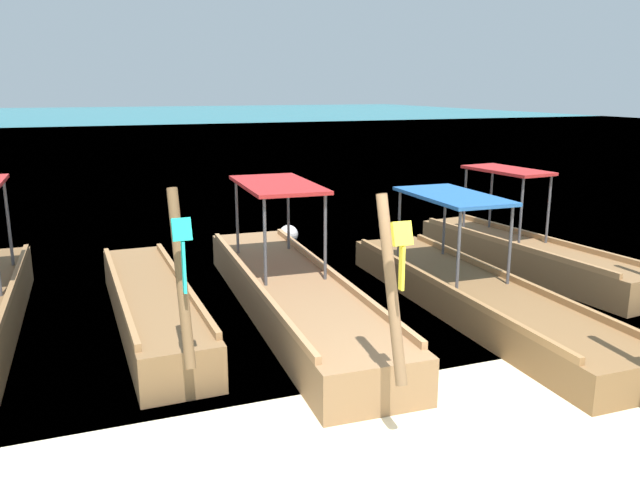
# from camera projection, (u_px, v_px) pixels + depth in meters

# --- Properties ---
(ground) EXTENTS (120.00, 120.00, 0.00)m
(ground) POSITION_uv_depth(u_px,v_px,m) (463.00, 465.00, 6.20)
(ground) COLOR beige
(sea_water) EXTENTS (120.00, 120.00, 0.00)m
(sea_water) POSITION_uv_depth(u_px,v_px,m) (110.00, 124.00, 62.49)
(sea_water) COLOR #147A89
(sea_water) RESTS_ON ground
(longtail_boat_turquoise_ribbon) EXTENTS (1.16, 5.75, 2.52)m
(longtail_boat_turquoise_ribbon) POSITION_uv_depth(u_px,v_px,m) (153.00, 306.00, 9.69)
(longtail_boat_turquoise_ribbon) COLOR brown
(longtail_boat_turquoise_ribbon) RESTS_ON ground
(longtail_boat_yellow_ribbon) EXTENTS (1.61, 7.46, 2.51)m
(longtail_boat_yellow_ribbon) POSITION_uv_depth(u_px,v_px,m) (293.00, 294.00, 10.18)
(longtail_boat_yellow_ribbon) COLOR olive
(longtail_boat_yellow_ribbon) RESTS_ON ground
(longtail_boat_red_ribbon) EXTENTS (1.43, 7.36, 2.53)m
(longtail_boat_red_ribbon) POSITION_uv_depth(u_px,v_px,m) (476.00, 295.00, 10.28)
(longtail_boat_red_ribbon) COLOR brown
(longtail_boat_red_ribbon) RESTS_ON ground
(longtail_boat_green_ribbon) EXTENTS (1.65, 6.01, 2.36)m
(longtail_boat_green_ribbon) POSITION_uv_depth(u_px,v_px,m) (526.00, 254.00, 12.58)
(longtail_boat_green_ribbon) COLOR brown
(longtail_boat_green_ribbon) RESTS_ON ground
(mooring_buoy_near) EXTENTS (0.36, 0.36, 0.36)m
(mooring_buoy_near) POSITION_uv_depth(u_px,v_px,m) (288.00, 188.00, 21.92)
(mooring_buoy_near) COLOR #EA5119
(mooring_buoy_near) RESTS_ON sea_water
(mooring_buoy_far) EXTENTS (0.45, 0.45, 0.45)m
(mooring_buoy_far) POSITION_uv_depth(u_px,v_px,m) (289.00, 234.00, 14.86)
(mooring_buoy_far) COLOR white
(mooring_buoy_far) RESTS_ON sea_water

